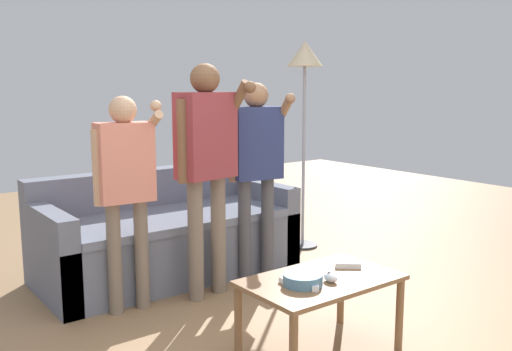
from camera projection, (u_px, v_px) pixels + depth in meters
The scene contains 12 objects.
ground_plane at pixel (285, 349), 3.14m from camera, with size 12.00×12.00×0.00m, color #93704C.
couch at pixel (166, 237), 4.41m from camera, with size 1.98×0.92×0.80m.
coffee_table at pixel (321, 289), 3.03m from camera, with size 0.85×0.52×0.44m.
snack_bowl at pixel (303, 279), 2.91m from camera, with size 0.21×0.21×0.06m, color teal.
game_remote_nunchuk at pixel (331, 277), 2.96m from camera, with size 0.06×0.09×0.05m.
floor_lamp at pixel (305, 71), 4.94m from camera, with size 0.32×0.32×1.88m.
player_left at pixel (125, 178), 3.56m from camera, with size 0.42×0.30×1.42m.
player_center at pixel (206, 153), 3.80m from camera, with size 0.52×0.37×1.63m.
player_right at pixel (256, 158), 4.18m from camera, with size 0.44×0.38×1.51m.
game_remote_wand_near at pixel (348, 265), 3.19m from camera, with size 0.13×0.12×0.03m.
game_remote_wand_far at pixel (316, 284), 2.89m from camera, with size 0.14×0.15×0.03m.
game_remote_wand_spare at pixel (290, 283), 2.90m from camera, with size 0.05×0.15×0.03m.
Camera 1 is at (-1.91, -2.25, 1.47)m, focal length 38.85 mm.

